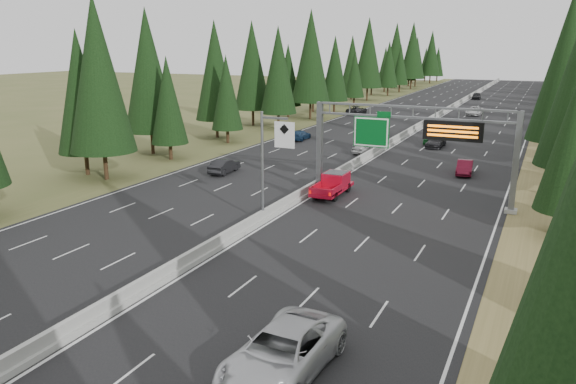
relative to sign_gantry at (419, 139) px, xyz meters
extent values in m
cube|color=black|center=(-8.92, 45.12, -5.23)|extent=(32.00, 260.00, 0.08)
cube|color=olive|center=(8.88, 45.12, -5.24)|extent=(3.60, 260.00, 0.06)
cube|color=#4C5527|center=(-26.72, 45.12, -5.24)|extent=(3.60, 260.00, 0.06)
cube|color=#9B9B96|center=(-8.92, 45.12, -5.04)|extent=(0.70, 260.00, 0.30)
cube|color=#9B9B96|center=(-8.92, 45.12, -4.64)|extent=(0.30, 260.00, 0.60)
cube|color=slate|center=(-8.57, 0.12, -1.29)|extent=(0.45, 0.45, 7.80)
cube|color=#9B9B96|center=(-8.57, 0.12, -5.04)|extent=(0.90, 0.90, 0.30)
cube|color=slate|center=(7.28, 0.12, -1.29)|extent=(0.45, 0.45, 7.80)
cube|color=#9B9B96|center=(7.28, 0.12, -5.04)|extent=(0.90, 0.90, 0.30)
cube|color=slate|center=(-0.64, 0.12, 2.53)|extent=(15.85, 0.35, 0.16)
cube|color=slate|center=(-0.64, 0.12, 1.69)|extent=(15.85, 0.35, 0.16)
cube|color=#054C19|center=(-3.92, -0.13, 0.36)|extent=(3.00, 0.10, 2.50)
cube|color=silver|center=(-3.92, -0.19, 0.36)|extent=(2.85, 0.02, 2.35)
cube|color=#054C19|center=(-2.92, -0.13, 1.86)|extent=(1.10, 0.10, 0.45)
cube|color=black|center=(2.58, -0.18, 0.86)|extent=(4.50, 0.40, 1.50)
cube|color=orange|center=(2.58, -0.40, 1.21)|extent=(3.80, 0.02, 0.18)
cube|color=orange|center=(2.58, -0.40, 0.86)|extent=(3.80, 0.02, 0.18)
cube|color=orange|center=(2.58, -0.40, 0.51)|extent=(3.80, 0.02, 0.18)
cylinder|color=slate|center=(-8.92, -9.88, -1.19)|extent=(0.20, 0.20, 8.00)
cube|color=#9B9B96|center=(-8.92, -9.88, -5.09)|extent=(0.50, 0.50, 0.20)
cube|color=slate|center=(-7.92, -9.88, 2.41)|extent=(2.00, 0.15, 0.15)
cube|color=silver|center=(-7.12, -10.00, 1.31)|extent=(1.50, 0.06, 1.80)
cylinder|color=black|center=(10.93, -4.32, -4.30)|extent=(0.40, 0.40, 1.94)
cylinder|color=black|center=(11.67, 5.95, -3.76)|extent=(0.40, 0.40, 3.02)
cylinder|color=black|center=(10.33, 19.49, -3.78)|extent=(0.40, 0.40, 2.97)
cone|color=black|center=(10.33, 19.49, 5.50)|extent=(6.69, 6.69, 15.60)
cylinder|color=black|center=(10.44, 31.47, -4.34)|extent=(0.40, 0.40, 1.85)
cone|color=black|center=(10.44, 31.47, 1.43)|extent=(4.16, 4.16, 9.70)
cylinder|color=black|center=(11.07, 45.79, -4.09)|extent=(0.40, 0.40, 2.36)
cone|color=black|center=(11.07, 45.79, 3.27)|extent=(5.30, 5.30, 12.37)
cylinder|color=black|center=(10.82, 59.57, -3.92)|extent=(0.40, 0.40, 2.70)
cone|color=black|center=(10.82, 59.57, 4.52)|extent=(6.07, 6.07, 14.17)
cylinder|color=black|center=(11.07, 70.49, -3.97)|extent=(0.40, 0.40, 2.61)
cone|color=black|center=(11.07, 70.49, 4.18)|extent=(5.87, 5.87, 13.69)
cylinder|color=black|center=(11.58, 84.43, -4.03)|extent=(0.40, 0.40, 2.48)
cone|color=black|center=(11.58, 84.43, 3.71)|extent=(5.57, 5.57, 13.00)
cylinder|color=black|center=(10.22, 96.87, -4.18)|extent=(0.40, 0.40, 2.18)
cone|color=black|center=(10.22, 96.87, 2.62)|extent=(4.89, 4.89, 11.42)
cylinder|color=black|center=(11.61, 108.34, -4.23)|extent=(0.40, 0.40, 2.08)
cone|color=black|center=(11.61, 108.34, 2.29)|extent=(4.69, 4.69, 10.94)
cylinder|color=black|center=(11.12, 118.65, -4.10)|extent=(0.40, 0.40, 2.34)
cone|color=black|center=(11.12, 118.65, 3.23)|extent=(5.27, 5.27, 12.31)
cylinder|color=black|center=(10.80, 131.61, -4.10)|extent=(0.40, 0.40, 2.33)
cone|color=black|center=(10.80, 131.61, 3.18)|extent=(5.25, 5.25, 12.24)
cylinder|color=black|center=(10.40, 143.21, -4.00)|extent=(0.40, 0.40, 2.55)
cone|color=black|center=(10.40, 143.21, 3.96)|extent=(5.73, 5.73, 13.37)
cylinder|color=black|center=(10.24, 156.24, -4.25)|extent=(0.40, 0.40, 2.03)
cone|color=black|center=(10.24, 156.24, 2.09)|extent=(4.57, 4.57, 10.66)
cylinder|color=black|center=(14.62, 156.35, -4.00)|extent=(0.40, 0.40, 2.53)
cone|color=black|center=(14.62, 156.35, 3.92)|extent=(5.70, 5.70, 13.30)
cylinder|color=black|center=(-28.82, -4.24, -3.90)|extent=(0.40, 0.40, 2.74)
cone|color=black|center=(-28.82, -4.24, 4.67)|extent=(6.17, 6.17, 14.40)
cylinder|color=black|center=(-32.01, -3.42, -4.14)|extent=(0.40, 0.40, 2.26)
cone|color=black|center=(-32.01, -3.42, 2.92)|extent=(5.08, 5.08, 11.85)
cylinder|color=black|center=(-29.12, 6.39, -4.35)|extent=(0.40, 0.40, 1.83)
cone|color=black|center=(-29.12, 6.39, 1.38)|extent=(4.13, 4.13, 9.63)
cylinder|color=black|center=(-33.10, 8.26, -3.93)|extent=(0.40, 0.40, 2.68)
cone|color=black|center=(-33.10, 8.26, 4.44)|extent=(6.03, 6.03, 14.07)
cylinder|color=black|center=(-28.93, 18.51, -4.36)|extent=(0.40, 0.40, 1.82)
cone|color=black|center=(-28.93, 18.51, 1.33)|extent=(4.09, 4.09, 9.55)
cylinder|color=black|center=(-32.58, 21.77, -4.00)|extent=(0.40, 0.40, 2.54)
cone|color=black|center=(-32.58, 21.77, 3.93)|extent=(5.71, 5.71, 13.33)
cylinder|color=black|center=(-28.31, 32.50, -4.04)|extent=(0.40, 0.40, 2.46)
cone|color=black|center=(-28.31, 32.50, 3.63)|extent=(5.52, 5.52, 12.89)
cylinder|color=black|center=(-33.87, 34.61, -3.97)|extent=(0.40, 0.40, 2.60)
cone|color=black|center=(-33.87, 34.61, 4.16)|extent=(5.85, 5.85, 13.65)
cylinder|color=black|center=(-28.68, 45.90, -3.80)|extent=(0.40, 0.40, 2.95)
cone|color=black|center=(-28.68, 45.90, 5.41)|extent=(6.63, 6.63, 15.47)
cylinder|color=black|center=(-33.31, 46.70, -4.25)|extent=(0.40, 0.40, 2.04)
cone|color=black|center=(-33.31, 46.70, 2.13)|extent=(4.59, 4.59, 10.72)
cylinder|color=black|center=(-28.20, 56.44, -4.13)|extent=(0.40, 0.40, 2.28)
cone|color=black|center=(-28.20, 56.44, 3.00)|extent=(5.13, 5.13, 11.97)
cylinder|color=black|center=(-32.42, 56.14, -4.03)|extent=(0.40, 0.40, 2.47)
cone|color=black|center=(-32.42, 56.14, 3.68)|extent=(5.55, 5.55, 12.96)
cylinder|color=black|center=(-28.54, 69.21, -4.34)|extent=(0.40, 0.40, 1.86)
cone|color=black|center=(-28.54, 69.21, 1.48)|extent=(4.19, 4.19, 9.77)
cylinder|color=black|center=(-33.77, 71.67, -4.24)|extent=(0.40, 0.40, 2.07)
cone|color=black|center=(-33.77, 71.67, 2.22)|extent=(4.65, 4.65, 10.85)
cylinder|color=black|center=(-29.72, 82.19, -3.78)|extent=(0.40, 0.40, 2.98)
cone|color=black|center=(-29.72, 82.19, 5.52)|extent=(6.70, 6.70, 15.63)
cylinder|color=black|center=(-33.79, 82.87, -4.09)|extent=(0.40, 0.40, 2.36)
cone|color=black|center=(-33.79, 82.87, 3.28)|extent=(5.31, 5.31, 12.38)
cylinder|color=black|center=(-28.66, 96.25, -4.19)|extent=(0.40, 0.40, 2.16)
cone|color=black|center=(-28.66, 96.25, 2.56)|extent=(4.86, 4.86, 11.34)
cylinder|color=black|center=(-33.06, 96.64, -4.37)|extent=(0.40, 0.40, 1.80)
cone|color=black|center=(-33.06, 96.64, 1.26)|extent=(4.05, 4.05, 9.46)
cylinder|color=black|center=(-28.85, 108.78, -4.25)|extent=(0.40, 0.40, 2.03)
cone|color=black|center=(-28.85, 108.78, 2.08)|extent=(4.56, 4.56, 10.65)
cylinder|color=black|center=(-32.60, 107.30, -4.30)|extent=(0.40, 0.40, 1.93)
cone|color=black|center=(-32.60, 107.30, 1.74)|extent=(4.35, 4.35, 10.16)
cylinder|color=black|center=(-28.53, 120.94, -3.75)|extent=(0.40, 0.40, 3.03)
cone|color=black|center=(-28.53, 120.94, 5.72)|extent=(6.82, 6.82, 15.92)
cylinder|color=black|center=(-33.53, 121.71, -3.77)|extent=(0.40, 0.40, 3.00)
cone|color=black|center=(-33.53, 121.71, 5.62)|extent=(6.76, 6.76, 15.77)
cylinder|color=black|center=(-29.69, 131.85, -4.08)|extent=(0.40, 0.40, 2.39)
cone|color=black|center=(-29.69, 131.85, 3.38)|extent=(5.37, 5.37, 12.53)
cylinder|color=black|center=(-31.92, 132.49, -4.36)|extent=(0.40, 0.40, 1.81)
cone|color=black|center=(-31.92, 132.49, 1.30)|extent=(4.08, 4.08, 9.52)
cylinder|color=black|center=(-28.23, 147.04, -3.90)|extent=(0.40, 0.40, 2.73)
cone|color=black|center=(-28.23, 147.04, 4.64)|extent=(6.15, 6.15, 14.36)
cylinder|color=black|center=(-33.61, 144.20, -3.87)|extent=(0.40, 0.40, 2.81)
cone|color=black|center=(-33.61, 144.20, 4.91)|extent=(6.32, 6.32, 14.74)
cylinder|color=black|center=(-28.15, 158.85, -4.32)|extent=(0.40, 0.40, 1.89)
cone|color=black|center=(-28.15, 158.85, 1.59)|extent=(4.26, 4.26, 9.93)
cylinder|color=black|center=(-32.17, 157.90, -4.34)|extent=(0.40, 0.40, 1.86)
cone|color=black|center=(-32.17, 157.90, 1.46)|extent=(4.18, 4.18, 9.75)
imported|color=silver|center=(0.80, -26.88, -4.26)|extent=(3.41, 6.83, 1.86)
cylinder|color=black|center=(-7.82, -2.58, -4.79)|extent=(0.30, 0.81, 0.81)
cylinder|color=black|center=(-6.11, -2.58, -4.79)|extent=(0.30, 0.81, 0.81)
cylinder|color=black|center=(-7.82, 0.75, -4.79)|extent=(0.30, 0.81, 0.81)
cylinder|color=black|center=(-6.11, 0.75, -4.79)|extent=(0.30, 0.81, 0.81)
cube|color=#B20A22|center=(-6.96, -0.86, -4.63)|extent=(2.02, 5.64, 0.30)
cube|color=#B20A22|center=(-6.96, 0.05, -3.93)|extent=(1.91, 2.22, 1.11)
cube|color=black|center=(-6.96, 0.05, -3.63)|extent=(1.71, 1.91, 0.55)
cube|color=#B20A22|center=(-7.92, -2.37, -4.28)|extent=(0.10, 2.42, 0.60)
cube|color=#B20A22|center=(-6.01, -2.37, -4.28)|extent=(0.10, 2.42, 0.60)
cube|color=#B20A22|center=(-6.96, -3.58, -4.28)|extent=(2.02, 0.10, 0.60)
imported|color=#145B22|center=(-4.23, 28.98, -4.42)|extent=(1.96, 4.58, 1.54)
imported|color=maroon|center=(2.12, 12.23, -4.49)|extent=(1.83, 4.33, 1.39)
imported|color=black|center=(-3.41, 26.55, -4.50)|extent=(2.05, 4.77, 1.37)
imported|color=silver|center=(-3.30, 62.90, -4.42)|extent=(2.78, 5.66, 1.55)
imported|color=black|center=(-7.00, 95.22, -4.39)|extent=(2.09, 4.75, 1.59)
imported|color=black|center=(-19.83, 2.68, -4.47)|extent=(1.77, 4.43, 1.43)
imported|color=navy|center=(-21.13, 24.39, -4.53)|extent=(2.05, 4.60, 1.31)
imported|color=#B3B3B3|center=(-10.42, 18.73, -4.51)|extent=(1.95, 4.12, 1.36)
imported|color=black|center=(-23.17, 54.81, -4.41)|extent=(2.67, 5.65, 1.56)
camera|label=1|loc=(9.24, -44.44, 7.31)|focal=35.00mm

